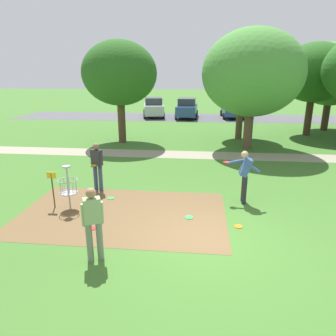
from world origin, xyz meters
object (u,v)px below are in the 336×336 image
at_px(frisbee_far_left, 92,229).
at_px(tree_mid_right, 120,74).
at_px(tree_far_left, 253,73).
at_px(parked_car_leftmost, 153,107).
at_px(disc_golf_basket, 66,186).
at_px(tree_mid_center, 332,74).
at_px(tree_near_right, 314,73).
at_px(player_throwing, 93,220).
at_px(player_waiting_left, 97,164).
at_px(player_foreground_watching, 245,173).
at_px(frisbee_by_tee, 189,218).
at_px(tree_near_left, 242,84).
at_px(parked_car_center_right, 232,108).
at_px(frisbee_near_basket, 238,226).
at_px(frisbee_mid_grass, 111,198).
at_px(parked_car_center_left, 187,108).

height_order(frisbee_far_left, tree_mid_right, tree_mid_right).
relative_size(tree_far_left, parked_car_leftmost, 1.41).
bearing_deg(tree_mid_right, disc_golf_basket, -85.63).
height_order(tree_mid_center, tree_mid_right, tree_mid_center).
bearing_deg(tree_near_right, player_throwing, -121.20).
distance_m(player_throwing, tree_near_right, 18.56).
bearing_deg(tree_far_left, player_waiting_left, -131.19).
bearing_deg(player_throwing, tree_mid_right, 101.44).
distance_m(player_foreground_watching, frisbee_by_tee, 2.34).
bearing_deg(tree_mid_center, tree_near_left, -150.29).
xyz_separation_m(tree_near_left, tree_far_left, (0.16, -2.71, 0.63)).
height_order(tree_near_right, parked_car_center_right, tree_near_right).
relative_size(player_throwing, player_waiting_left, 1.00).
distance_m(player_foreground_watching, frisbee_far_left, 4.89).
distance_m(frisbee_near_basket, tree_near_left, 12.62).
distance_m(frisbee_by_tee, frisbee_mid_grass, 2.89).
bearing_deg(tree_near_right, tree_mid_right, -163.50).
bearing_deg(parked_car_center_left, player_waiting_left, -96.77).
distance_m(player_foreground_watching, tree_near_left, 10.71).
bearing_deg(parked_car_center_left, parked_car_center_right, 8.38).
height_order(player_throwing, frisbee_mid_grass, player_throwing).
height_order(player_foreground_watching, tree_far_left, tree_far_left).
bearing_deg(frisbee_near_basket, tree_near_right, 66.02).
height_order(player_waiting_left, tree_near_left, tree_near_left).
relative_size(tree_far_left, parked_car_center_right, 1.48).
xyz_separation_m(tree_far_left, parked_car_center_left, (-3.92, 12.14, -3.11)).
distance_m(parked_car_leftmost, parked_car_center_left, 3.30).
relative_size(player_waiting_left, frisbee_by_tee, 7.01).
xyz_separation_m(player_throwing, tree_mid_center, (11.41, 17.78, 3.01)).
relative_size(player_waiting_left, frisbee_far_left, 8.12).
distance_m(player_waiting_left, tree_mid_center, 18.88).
relative_size(player_waiting_left, tree_near_right, 0.29).
bearing_deg(frisbee_by_tee, tree_mid_center, 58.73).
xyz_separation_m(frisbee_far_left, tree_mid_right, (-1.89, 10.78, 4.01)).
relative_size(disc_golf_basket, parked_car_center_left, 0.33).
xyz_separation_m(frisbee_near_basket, tree_mid_center, (8.06, 15.90, 3.96)).
relative_size(tree_mid_right, parked_car_center_left, 1.38).
height_order(frisbee_by_tee, parked_car_leftmost, parked_car_leftmost).
bearing_deg(player_throwing, tree_mid_center, 57.30).
bearing_deg(frisbee_far_left, parked_car_leftmost, 94.44).
relative_size(tree_mid_right, tree_far_left, 0.93).
distance_m(frisbee_near_basket, parked_car_center_right, 22.25).
height_order(player_waiting_left, frisbee_mid_grass, player_waiting_left).
xyz_separation_m(frisbee_mid_grass, tree_near_right, (10.13, 12.23, 4.06)).
height_order(tree_near_left, parked_car_center_right, tree_near_left).
height_order(player_waiting_left, tree_mid_center, tree_mid_center).
xyz_separation_m(frisbee_mid_grass, parked_car_center_left, (1.62, 19.96, 0.91)).
height_order(frisbee_by_tee, frisbee_mid_grass, same).
distance_m(tree_mid_right, parked_car_leftmost, 12.10).
xyz_separation_m(frisbee_near_basket, frisbee_by_tee, (-1.36, 0.40, 0.00)).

